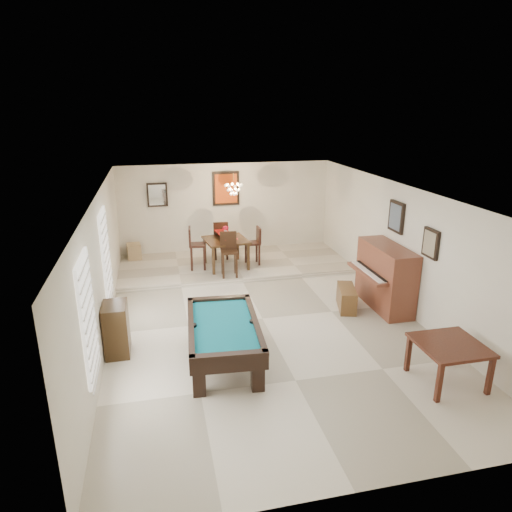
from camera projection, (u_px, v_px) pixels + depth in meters
name	position (u px, v px, depth m)	size (l,w,h in m)	color
ground_plane	(262.00, 319.00, 9.28)	(6.00, 9.00, 0.02)	beige
wall_back	(226.00, 209.00, 13.04)	(6.00, 0.04, 2.60)	silver
wall_front	(364.00, 394.00, 4.70)	(6.00, 0.04, 2.60)	silver
wall_left	(102.00, 270.00, 8.25)	(0.04, 9.00, 2.60)	silver
wall_right	(403.00, 248.00, 9.49)	(0.04, 9.00, 2.60)	silver
ceiling	(263.00, 192.00, 8.46)	(6.00, 9.00, 0.04)	white
dining_step	(234.00, 264.00, 12.27)	(6.00, 2.50, 0.12)	beige
window_left_front	(88.00, 317.00, 6.18)	(0.06, 1.00, 1.70)	white
window_left_rear	(106.00, 254.00, 8.78)	(0.06, 1.00, 1.70)	white
pool_table	(224.00, 343.00, 7.60)	(1.15, 2.12, 0.71)	black
square_table	(448.00, 363.00, 7.06)	(0.97, 0.97, 0.67)	#37160D
upright_piano	(379.00, 277.00, 9.61)	(0.91, 1.63, 1.36)	brown
piano_bench	(346.00, 298.00, 9.68)	(0.33, 0.84, 0.47)	brown
apothecary_chest	(116.00, 329.00, 7.86)	(0.41, 0.61, 0.92)	black
dining_table	(226.00, 251.00, 11.78)	(1.05, 1.05, 0.87)	black
flower_vase	(226.00, 230.00, 11.61)	(0.13, 0.13, 0.23)	#AA0E24
dining_chair_south	(229.00, 255.00, 11.09)	(0.40, 0.40, 1.09)	black
dining_chair_north	(221.00, 240.00, 12.41)	(0.39, 0.39, 1.06)	black
dining_chair_west	(198.00, 248.00, 11.60)	(0.41, 0.41, 1.09)	black
dining_chair_east	(252.00, 246.00, 11.95)	(0.37, 0.37, 1.00)	black
corner_bench	(134.00, 251.00, 12.49)	(0.36, 0.45, 0.40)	#A38558
chandelier	(234.00, 185.00, 11.55)	(0.44, 0.44, 0.60)	#FFE5B2
back_painting	(226.00, 188.00, 12.81)	(0.75, 0.06, 0.95)	#D84C14
back_mirror	(157.00, 195.00, 12.45)	(0.55, 0.06, 0.65)	white
right_picture_upper	(396.00, 217.00, 9.57)	(0.06, 0.55, 0.65)	slate
right_picture_lower	(431.00, 243.00, 8.43)	(0.06, 0.45, 0.55)	gray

